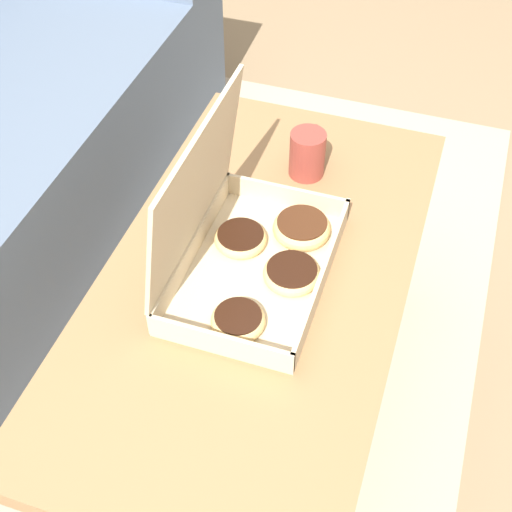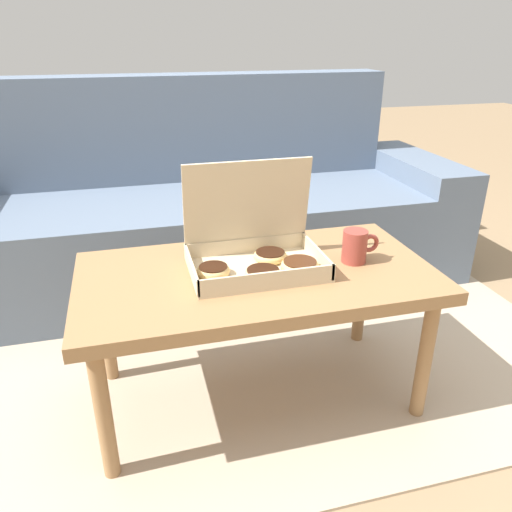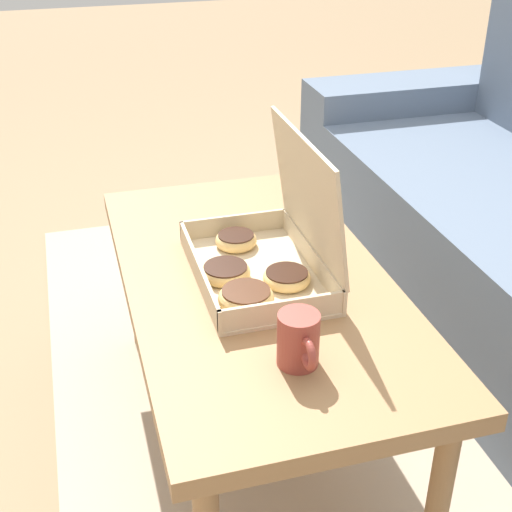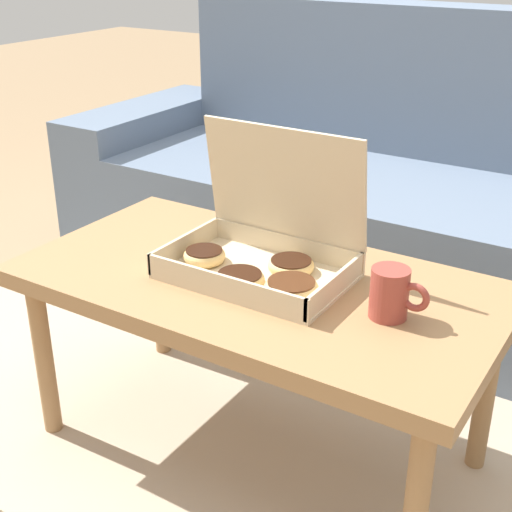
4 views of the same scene
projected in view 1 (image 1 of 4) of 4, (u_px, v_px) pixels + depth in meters
name	position (u px, v px, depth m)	size (l,w,h in m)	color
ground_plane	(192.00, 386.00, 1.71)	(12.00, 12.00, 0.00)	#937756
area_rug	(80.00, 353.00, 1.77)	(2.51, 1.88, 0.01)	tan
coffee_table	(256.00, 290.00, 1.37)	(1.06, 0.56, 0.47)	#997047
pastry_box	(253.00, 248.00, 1.30)	(0.39, 0.26, 0.31)	beige
coffee_mug	(308.00, 153.00, 1.49)	(0.12, 0.08, 0.10)	#993D33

